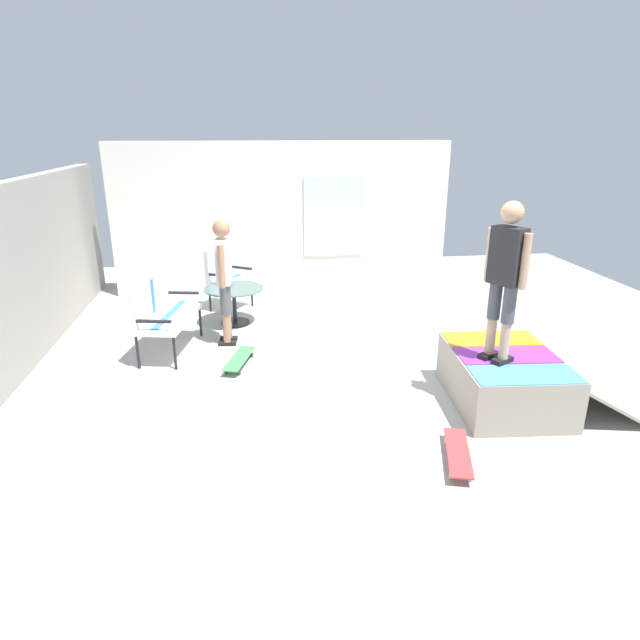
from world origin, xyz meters
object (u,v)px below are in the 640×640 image
(patio_chair_near_house, at_px, (224,272))
(person_skater, at_px, (506,272))
(skate_ramp, at_px, (507,379))
(skateboard_spare, at_px, (458,453))
(skateboard_by_bench, at_px, (239,359))
(patio_table, at_px, (234,298))
(patio_bench, at_px, (160,308))
(person_watching, at_px, (224,273))

(patio_chair_near_house, distance_m, person_skater, 4.94)
(skate_ramp, xyz_separation_m, skateboard_spare, (-1.01, 0.93, -0.20))
(skateboard_by_bench, xyz_separation_m, skateboard_spare, (-2.40, -1.96, 0.00))
(skateboard_spare, bearing_deg, skate_ramp, -42.76)
(patio_chair_near_house, relative_size, person_skater, 0.62)
(patio_table, height_order, skateboard_by_bench, patio_table)
(patio_bench, xyz_separation_m, patio_chair_near_house, (1.78, -0.78, -0.00))
(person_watching, height_order, person_skater, person_skater)
(skate_ramp, bearing_deg, patio_table, 44.79)
(person_skater, bearing_deg, skateboard_spare, 141.53)
(person_watching, relative_size, skateboard_by_bench, 2.10)
(person_skater, height_order, skateboard_spare, person_skater)
(skate_ramp, height_order, patio_table, patio_table)
(person_watching, bearing_deg, skate_ramp, -125.61)
(patio_bench, xyz_separation_m, skateboard_by_bench, (-0.62, -1.01, -0.53))
(patio_chair_near_house, relative_size, skateboard_by_bench, 1.24)
(patio_bench, relative_size, person_skater, 0.82)
(skate_ramp, height_order, skateboard_by_bench, skate_ramp)
(patio_chair_near_house, distance_m, skateboard_spare, 5.30)
(skate_ramp, distance_m, patio_chair_near_house, 4.92)
(patio_chair_near_house, height_order, patio_table, patio_chair_near_house)
(skateboard_spare, bearing_deg, patio_table, 26.90)
(patio_bench, height_order, skateboard_spare, patio_bench)
(patio_chair_near_house, distance_m, patio_table, 0.85)
(skateboard_spare, bearing_deg, person_watching, 33.55)
(skate_ramp, relative_size, person_watching, 1.12)
(patio_chair_near_house, relative_size, patio_table, 1.13)
(patio_bench, bearing_deg, skateboard_spare, -135.50)
(skateboard_by_bench, bearing_deg, patio_bench, 58.36)
(patio_table, bearing_deg, skateboard_by_bench, -177.62)
(skateboard_spare, bearing_deg, patio_bench, 44.50)
(person_watching, bearing_deg, patio_chair_near_house, 2.38)
(person_skater, bearing_deg, skate_ramp, -63.63)
(skate_ramp, bearing_deg, skateboard_by_bench, 64.36)
(skateboard_by_bench, bearing_deg, person_skater, -119.21)
(skate_ramp, relative_size, patio_bench, 1.45)
(patio_table, xyz_separation_m, skateboard_spare, (-3.99, -2.02, -0.32))
(patio_table, bearing_deg, person_watching, 173.17)
(skate_ramp, bearing_deg, skateboard_spare, 137.24)
(skate_ramp, bearing_deg, person_watching, 54.39)
(patio_chair_near_house, bearing_deg, person_skater, -143.29)
(skateboard_spare, bearing_deg, patio_chair_near_house, 24.51)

